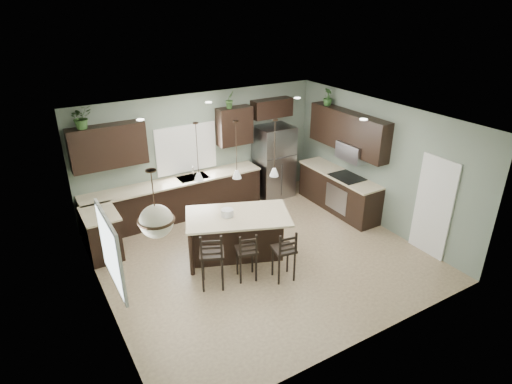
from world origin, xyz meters
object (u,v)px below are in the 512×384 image
object	(u,v)px
bar_stool_left	(212,259)
plant_back_left	(81,117)
serving_dish	(227,213)
bar_stool_center	(246,255)
bar_stool_right	(284,254)
refrigerator	(274,162)
kitchen_island	(238,236)

from	to	relation	value
bar_stool_left	plant_back_left	distance (m)	3.80
serving_dish	bar_stool_center	distance (m)	0.94
bar_stool_left	bar_stool_right	distance (m)	1.30
serving_dish	bar_stool_right	size ratio (longest dim) A/B	0.23
refrigerator	bar_stool_left	size ratio (longest dim) A/B	1.63
refrigerator	bar_stool_left	distance (m)	4.08
bar_stool_left	bar_stool_right	world-z (taller)	bar_stool_left
bar_stool_center	plant_back_left	world-z (taller)	plant_back_left
serving_dish	bar_stool_left	world-z (taller)	bar_stool_left
refrigerator	kitchen_island	world-z (taller)	refrigerator
refrigerator	kitchen_island	distance (m)	3.06
bar_stool_right	plant_back_left	world-z (taller)	plant_back_left
refrigerator	bar_stool_center	size ratio (longest dim) A/B	1.86
serving_dish	bar_stool_left	bearing A→B (deg)	-134.13
serving_dish	plant_back_left	bearing A→B (deg)	132.22
bar_stool_left	bar_stool_right	bearing A→B (deg)	3.79
refrigerator	bar_stool_center	xyz separation A→B (m)	(-2.40, -2.82, -0.43)
refrigerator	bar_stool_left	bearing A→B (deg)	-138.30
kitchen_island	bar_stool_center	xyz separation A→B (m)	(-0.22, -0.73, 0.03)
bar_stool_center	plant_back_left	xyz separation A→B (m)	(-1.97, 3.01, 2.13)
serving_dish	refrigerator	bearing A→B (deg)	40.41
plant_back_left	kitchen_island	bearing A→B (deg)	-46.21
kitchen_island	bar_stool_center	distance (m)	0.76
refrigerator	bar_stool_center	world-z (taller)	refrigerator
plant_back_left	bar_stool_center	bearing A→B (deg)	-56.82
kitchen_island	plant_back_left	xyz separation A→B (m)	(-2.19, 2.28, 2.17)
bar_stool_left	refrigerator	bearing A→B (deg)	66.32
bar_stool_left	plant_back_left	world-z (taller)	plant_back_left
bar_stool_right	plant_back_left	distance (m)	4.71
bar_stool_right	refrigerator	bearing A→B (deg)	70.35
refrigerator	bar_stool_right	size ratio (longest dim) A/B	1.79
refrigerator	bar_stool_center	bearing A→B (deg)	-130.48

